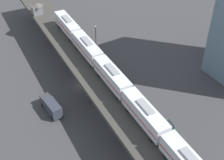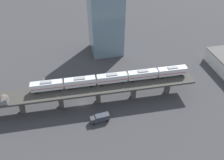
{
  "view_description": "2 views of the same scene",
  "coord_description": "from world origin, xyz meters",
  "px_view_note": "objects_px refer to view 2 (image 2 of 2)",
  "views": [
    {
      "loc": [
        25.67,
        56.65,
        49.58
      ],
      "look_at": [
        -0.69,
        12.65,
        9.58
      ],
      "focal_mm": 50.0,
      "sensor_mm": 36.0,
      "label": 1
    },
    {
      "loc": [
        64.25,
        -3.22,
        65.24
      ],
      "look_at": [
        -0.69,
        12.65,
        9.58
      ],
      "focal_mm": 35.0,
      "sensor_mm": 36.0,
      "label": 2
    }
  ],
  "objects_px": {
    "subway_train": "(112,78)",
    "delivery_truck": "(100,118)",
    "office_tower": "(106,20)",
    "street_car_red": "(73,92)",
    "signal_hut": "(3,99)",
    "street_lamp": "(45,84)",
    "street_car_green": "(131,81)"
  },
  "relations": [
    {
      "from": "signal_hut",
      "to": "street_car_red",
      "type": "xyz_separation_m",
      "value": [
        -7.68,
        24.59,
        -8.94
      ]
    },
    {
      "from": "signal_hut",
      "to": "delivery_truck",
      "type": "distance_m",
      "value": 35.63
    },
    {
      "from": "delivery_truck",
      "to": "office_tower",
      "type": "xyz_separation_m",
      "value": [
        -48.9,
        13.19,
        16.24
      ]
    },
    {
      "from": "street_car_green",
      "to": "street_car_red",
      "type": "bearing_deg",
      "value": -86.82
    },
    {
      "from": "signal_hut",
      "to": "street_car_green",
      "type": "height_order",
      "value": "signal_hut"
    },
    {
      "from": "street_car_red",
      "to": "street_lamp",
      "type": "relative_size",
      "value": 0.67
    },
    {
      "from": "subway_train",
      "to": "office_tower",
      "type": "xyz_separation_m",
      "value": [
        -37.36,
        5.74,
        7.38
      ]
    },
    {
      "from": "delivery_truck",
      "to": "office_tower",
      "type": "distance_m",
      "value": 53.19
    },
    {
      "from": "street_car_green",
      "to": "street_car_red",
      "type": "height_order",
      "value": "same"
    },
    {
      "from": "signal_hut",
      "to": "office_tower",
      "type": "relative_size",
      "value": 0.09
    },
    {
      "from": "street_car_green",
      "to": "street_lamp",
      "type": "xyz_separation_m",
      "value": [
        -3.01,
        -37.73,
        3.17
      ]
    },
    {
      "from": "subway_train",
      "to": "office_tower",
      "type": "bearing_deg",
      "value": 171.27
    },
    {
      "from": "signal_hut",
      "to": "street_car_red",
      "type": "bearing_deg",
      "value": 107.34
    },
    {
      "from": "street_lamp",
      "to": "office_tower",
      "type": "height_order",
      "value": "office_tower"
    },
    {
      "from": "street_car_green",
      "to": "office_tower",
      "type": "distance_m",
      "value": 34.62
    },
    {
      "from": "street_car_red",
      "to": "office_tower",
      "type": "distance_m",
      "value": 41.71
    },
    {
      "from": "subway_train",
      "to": "signal_hut",
      "type": "xyz_separation_m",
      "value": [
        1.51,
        -40.66,
        -0.74
      ]
    },
    {
      "from": "subway_train",
      "to": "street_car_green",
      "type": "bearing_deg",
      "value": 125.66
    },
    {
      "from": "street_car_red",
      "to": "street_lamp",
      "type": "distance_m",
      "value": 12.3
    },
    {
      "from": "street_car_red",
      "to": "office_tower",
      "type": "bearing_deg",
      "value": 145.05
    },
    {
      "from": "subway_train",
      "to": "signal_hut",
      "type": "relative_size",
      "value": 18.37
    },
    {
      "from": "signal_hut",
      "to": "office_tower",
      "type": "height_order",
      "value": "office_tower"
    },
    {
      "from": "street_car_green",
      "to": "office_tower",
      "type": "bearing_deg",
      "value": -170.6
    },
    {
      "from": "subway_train",
      "to": "delivery_truck",
      "type": "height_order",
      "value": "subway_train"
    },
    {
      "from": "office_tower",
      "to": "street_lamp",
      "type": "bearing_deg",
      "value": -50.86
    },
    {
      "from": "subway_train",
      "to": "office_tower",
      "type": "relative_size",
      "value": 1.73
    },
    {
      "from": "delivery_truck",
      "to": "office_tower",
      "type": "bearing_deg",
      "value": 164.91
    },
    {
      "from": "delivery_truck",
      "to": "subway_train",
      "type": "bearing_deg",
      "value": 147.16
    },
    {
      "from": "signal_hut",
      "to": "street_lamp",
      "type": "distance_m",
      "value": 19.13
    },
    {
      "from": "delivery_truck",
      "to": "street_car_red",
      "type": "bearing_deg",
      "value": -154.04
    },
    {
      "from": "signal_hut",
      "to": "delivery_truck",
      "type": "height_order",
      "value": "signal_hut"
    },
    {
      "from": "street_car_green",
      "to": "street_car_red",
      "type": "relative_size",
      "value": 1.0
    }
  ]
}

